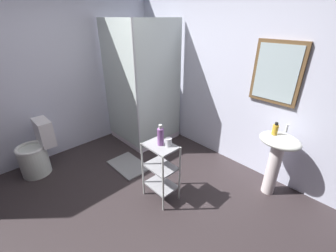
{
  "coord_description": "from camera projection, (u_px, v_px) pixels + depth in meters",
  "views": [
    {
      "loc": [
        1.65,
        -0.9,
        2.01
      ],
      "look_at": [
        -0.16,
        0.81,
        0.77
      ],
      "focal_mm": 23.65,
      "sensor_mm": 36.0,
      "label": 1
    }
  ],
  "objects": [
    {
      "name": "wall_left",
      "position": [
        46.0,
        76.0,
        3.17
      ],
      "size": [
        0.1,
        4.2,
        2.5
      ],
      "primitive_type": "cube",
      "color": "silver",
      "rests_on": "ground_plane"
    },
    {
      "name": "wall_back",
      "position": [
        230.0,
        77.0,
        3.1
      ],
      "size": [
        4.2,
        0.14,
        2.5
      ],
      "color": "silver",
      "rests_on": "ground_plane"
    },
    {
      "name": "bath_mat",
      "position": [
        129.0,
        165.0,
        3.32
      ],
      "size": [
        0.6,
        0.4,
        0.02
      ],
      "primitive_type": "cube",
      "color": "gray",
      "rests_on": "ground_plane"
    },
    {
      "name": "conditioner_bottle_purple",
      "position": [
        161.0,
        136.0,
        2.4
      ],
      "size": [
        0.07,
        0.07,
        0.24
      ],
      "color": "#8E549E",
      "rests_on": "storage_cart"
    },
    {
      "name": "storage_cart",
      "position": [
        161.0,
        168.0,
        2.56
      ],
      "size": [
        0.38,
        0.28,
        0.74
      ],
      "color": "silver",
      "rests_on": "ground_plane"
    },
    {
      "name": "toilet",
      "position": [
        36.0,
        153.0,
        3.07
      ],
      "size": [
        0.37,
        0.49,
        0.76
      ],
      "color": "white",
      "rests_on": "ground_plane"
    },
    {
      "name": "hand_soap_bottle",
      "position": [
        275.0,
        129.0,
        2.48
      ],
      "size": [
        0.06,
        0.06,
        0.15
      ],
      "color": "gold",
      "rests_on": "pedestal_sink"
    },
    {
      "name": "shower_stall",
      "position": [
        143.0,
        116.0,
        3.85
      ],
      "size": [
        0.92,
        0.92,
        2.0
      ],
      "color": "white",
      "rests_on": "ground_plane"
    },
    {
      "name": "sink_faucet",
      "position": [
        287.0,
        128.0,
        2.53
      ],
      "size": [
        0.03,
        0.03,
        0.1
      ],
      "primitive_type": "cylinder",
      "color": "silver",
      "rests_on": "pedestal_sink"
    },
    {
      "name": "ground_plane",
      "position": [
        126.0,
        214.0,
        2.53
      ],
      "size": [
        4.2,
        4.2,
        0.02
      ],
      "primitive_type": "cube",
      "color": "#31282A"
    },
    {
      "name": "rinse_cup",
      "position": [
        169.0,
        142.0,
        2.4
      ],
      "size": [
        0.07,
        0.07,
        0.09
      ],
      "primitive_type": "cylinder",
      "color": "silver",
      "rests_on": "storage_cart"
    },
    {
      "name": "pedestal_sink",
      "position": [
        277.0,
        153.0,
        2.58
      ],
      "size": [
        0.46,
        0.37,
        0.81
      ],
      "color": "white",
      "rests_on": "ground_plane"
    }
  ]
}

